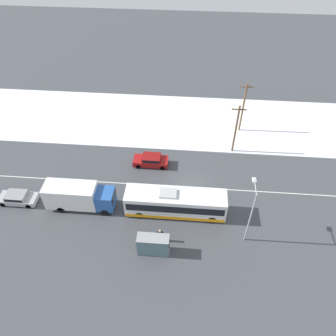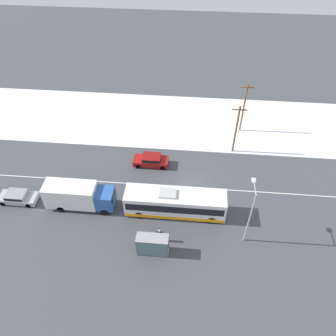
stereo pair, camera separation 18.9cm
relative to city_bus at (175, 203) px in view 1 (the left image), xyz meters
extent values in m
plane|color=#424449|center=(1.65, 3.81, -1.53)|extent=(120.00, 120.00, 0.00)
cube|color=white|center=(1.65, 16.91, -1.47)|extent=(80.00, 13.17, 0.12)
cube|color=silver|center=(1.65, 3.81, -1.53)|extent=(60.00, 0.12, 0.00)
cube|color=white|center=(0.00, 0.00, 0.05)|extent=(10.76, 2.55, 2.62)
cube|color=black|center=(0.00, 0.00, 0.37)|extent=(10.33, 2.57, 0.99)
cube|color=orange|center=(0.00, 0.00, -1.02)|extent=(10.65, 2.57, 0.47)
cube|color=#B2B2B2|center=(-0.80, 0.00, 1.48)|extent=(1.80, 1.40, 0.24)
cylinder|color=black|center=(3.98, -1.14, -1.03)|extent=(1.00, 0.28, 1.00)
cylinder|color=black|center=(3.98, 1.14, -1.03)|extent=(1.00, 0.28, 1.00)
cylinder|color=black|center=(-3.78, -1.14, -1.03)|extent=(1.00, 0.28, 1.00)
cylinder|color=black|center=(-3.78, 1.14, -1.03)|extent=(1.00, 0.28, 1.00)
cube|color=silver|center=(-11.35, -0.06, 0.31)|extent=(5.59, 2.30, 2.69)
cube|color=#2856A3|center=(-7.61, -0.06, 0.02)|extent=(1.90, 2.18, 2.10)
cube|color=black|center=(-6.68, -0.06, 0.44)|extent=(0.06, 1.95, 0.92)
cylinder|color=black|center=(-7.61, -1.08, -1.08)|extent=(0.90, 0.26, 0.90)
cylinder|color=black|center=(-7.61, 0.96, -1.08)|extent=(0.90, 0.26, 0.90)
cylinder|color=black|center=(-12.47, -1.08, -1.08)|extent=(0.90, 0.26, 0.90)
cylinder|color=black|center=(-12.47, 0.96, -1.08)|extent=(0.90, 0.26, 0.90)
cube|color=maroon|center=(-3.58, 7.30, -0.94)|extent=(4.34, 1.80, 0.74)
cube|color=maroon|center=(-3.47, 7.30, -0.31)|extent=(2.25, 1.66, 0.51)
cube|color=black|center=(-3.47, 7.30, -0.30)|extent=(2.07, 1.69, 0.41)
cylinder|color=black|center=(-5.05, 6.51, -1.21)|extent=(0.64, 0.22, 0.64)
cylinder|color=black|center=(-5.05, 8.09, -1.21)|extent=(0.64, 0.22, 0.64)
cylinder|color=black|center=(-2.01, 6.51, -1.21)|extent=(0.64, 0.22, 0.64)
cylinder|color=black|center=(-2.01, 8.09, -1.21)|extent=(0.64, 0.22, 0.64)
cube|color=#9E9EA3|center=(-17.71, -0.01, -0.99)|extent=(4.24, 1.80, 0.63)
cube|color=gray|center=(-17.82, -0.01, -0.45)|extent=(2.20, 1.66, 0.46)
cube|color=black|center=(-17.82, -0.01, -0.44)|extent=(2.03, 1.69, 0.37)
cylinder|color=black|center=(-16.30, -0.80, -1.21)|extent=(0.64, 0.22, 0.64)
cylinder|color=black|center=(-16.30, 0.78, -1.21)|extent=(0.64, 0.22, 0.64)
cylinder|color=black|center=(-19.23, -0.80, -1.21)|extent=(0.64, 0.22, 0.64)
cylinder|color=black|center=(-19.23, 0.78, -1.21)|extent=(0.64, 0.22, 0.64)
cylinder|color=#23232D|center=(-1.40, -3.83, -1.11)|extent=(0.13, 0.13, 0.84)
cylinder|color=#23232D|center=(-1.14, -3.83, -1.11)|extent=(0.13, 0.13, 0.84)
cube|color=black|center=(-1.27, -3.83, -0.35)|extent=(0.44, 0.24, 0.69)
sphere|color=tan|center=(-1.27, -3.83, 0.14)|extent=(0.29, 0.29, 0.29)
cylinder|color=black|center=(-1.54, -3.83, -0.39)|extent=(0.11, 0.11, 0.66)
cylinder|color=black|center=(-1.00, -3.83, -0.39)|extent=(0.11, 0.11, 0.66)
cube|color=gray|center=(-1.81, -5.16, 0.84)|extent=(3.11, 1.20, 0.06)
cube|color=slate|center=(-1.81, -5.74, -0.33)|extent=(2.98, 0.04, 2.16)
cylinder|color=#474C51|center=(-3.32, -4.60, -0.36)|extent=(0.08, 0.08, 2.34)
cylinder|color=#474C51|center=(-0.30, -4.60, -0.36)|extent=(0.08, 0.08, 2.34)
cylinder|color=#474C51|center=(-3.32, -5.72, -0.36)|extent=(0.08, 0.08, 2.34)
cylinder|color=#474C51|center=(-0.30, -5.72, -0.36)|extent=(0.08, 0.08, 2.34)
cylinder|color=#9EA3A8|center=(7.28, -3.00, 1.99)|extent=(0.14, 0.14, 7.04)
cylinder|color=#9EA3A8|center=(7.28, -2.05, 5.36)|extent=(0.10, 1.91, 0.10)
cube|color=silver|center=(7.28, -1.09, 5.29)|extent=(0.36, 0.60, 0.16)
cylinder|color=brown|center=(6.83, 10.76, 2.02)|extent=(0.24, 0.24, 7.09)
cube|color=brown|center=(6.83, 10.76, 5.06)|extent=(1.80, 0.12, 0.12)
cylinder|color=brown|center=(8.08, 15.39, 2.21)|extent=(0.24, 0.24, 7.49)
cube|color=brown|center=(8.08, 15.39, 5.46)|extent=(1.80, 0.12, 0.12)
camera|label=1|loc=(1.05, -22.58, 27.11)|focal=35.00mm
camera|label=2|loc=(1.24, -22.57, 27.11)|focal=35.00mm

